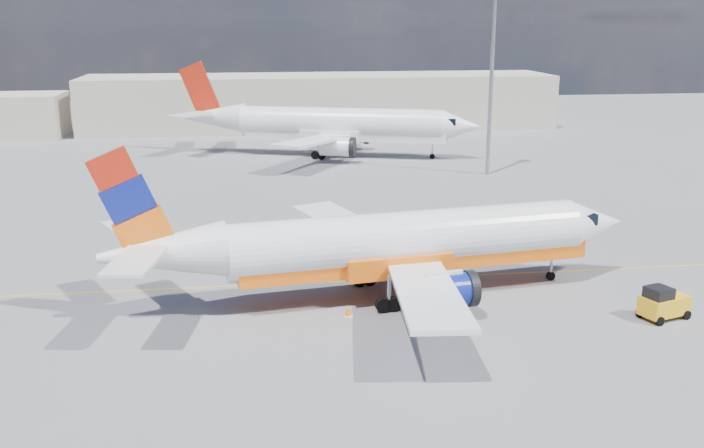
{
  "coord_description": "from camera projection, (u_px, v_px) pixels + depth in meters",
  "views": [
    {
      "loc": [
        -6.68,
        -44.28,
        16.38
      ],
      "look_at": [
        0.04,
        4.05,
        3.5
      ],
      "focal_mm": 40.0,
      "sensor_mm": 36.0,
      "label": 1
    }
  ],
  "objects": [
    {
      "name": "traffic_cone",
      "position": [
        348.0,
        311.0,
        44.31
      ],
      "size": [
        0.44,
        0.44,
        0.61
      ],
      "color": "white",
      "rests_on": "ground"
    },
    {
      "name": "second_jet",
      "position": [
        332.0,
        125.0,
        94.88
      ],
      "size": [
        37.05,
        28.14,
        11.25
      ],
      "rotation": [
        0.0,
        0.0,
        -0.32
      ],
      "color": "white",
      "rests_on": "ground"
    },
    {
      "name": "gse_tug",
      "position": [
        663.0,
        303.0,
        43.81
      ],
      "size": [
        3.02,
        2.4,
        1.92
      ],
      "rotation": [
        0.0,
        0.0,
        0.33
      ],
      "color": "black",
      "rests_on": "ground"
    },
    {
      "name": "main_jet",
      "position": [
        391.0,
        244.0,
        46.64
      ],
      "size": [
        33.06,
        25.79,
        9.99
      ],
      "rotation": [
        0.0,
        0.0,
        0.15
      ],
      "color": "white",
      "rests_on": "ground"
    },
    {
      "name": "floodlight_mast",
      "position": [
        492.0,
        57.0,
        81.42
      ],
      "size": [
        1.51,
        1.51,
        20.63
      ],
      "color": "#9999A1",
      "rests_on": "ground"
    },
    {
      "name": "ground",
      "position": [
        361.0,
        297.0,
        47.48
      ],
      "size": [
        240.0,
        240.0,
        0.0
      ],
      "primitive_type": "plane",
      "color": "slate",
      "rests_on": "ground"
    },
    {
      "name": "terminal_main",
      "position": [
        320.0,
        102.0,
        118.95
      ],
      "size": [
        70.0,
        14.0,
        8.0
      ],
      "primitive_type": "cube",
      "color": "#B3AC9A",
      "rests_on": "ground"
    },
    {
      "name": "taxi_line",
      "position": [
        354.0,
        281.0,
        50.35
      ],
      "size": [
        70.0,
        0.15,
        0.01
      ],
      "primitive_type": "cube",
      "color": "gold",
      "rests_on": "ground"
    }
  ]
}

